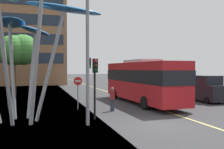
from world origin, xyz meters
name	(u,v)px	position (x,y,z in m)	size (l,w,h in m)	color
ground	(148,127)	(-0.66, 0.00, -0.05)	(120.00, 240.00, 0.10)	#38383A
red_bus	(142,79)	(2.47, 8.08, 2.02)	(2.95, 11.47, 3.70)	red
leaf_sculpture	(20,11)	(-6.91, 2.67, 6.08)	(8.89, 8.39, 7.99)	#9EA0A5
traffic_light_kerb_near	(95,76)	(-2.87, 2.39, 2.56)	(0.28, 0.42, 3.53)	black
traffic_light_kerb_far	(89,72)	(-2.28, 7.12, 2.73)	(0.28, 0.42, 3.78)	black
car_parked_mid	(207,89)	(8.42, 7.33, 1.09)	(2.05, 4.05, 2.33)	black
car_parked_far	(169,86)	(7.98, 13.11, 1.01)	(2.01, 4.41, 2.14)	silver
street_lamp	(94,37)	(-3.21, 1.12, 4.61)	(1.53, 0.44, 7.19)	gray
tree_pavement_near	(17,50)	(-8.30, 19.26, 5.05)	(4.71, 3.88, 6.94)	brown
tree_pavement_far	(15,51)	(-9.10, 27.59, 5.54)	(3.64, 4.05, 7.52)	brown
pedestrian	(112,99)	(-1.07, 4.94, 0.83)	(0.34, 0.34, 1.66)	#2D3342
no_entry_sign	(78,88)	(-3.26, 6.24, 1.58)	(0.60, 0.12, 2.36)	gray
backdrop_building	(8,23)	(-11.17, 39.28, 11.43)	(20.44, 12.23, 22.86)	#8E6042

